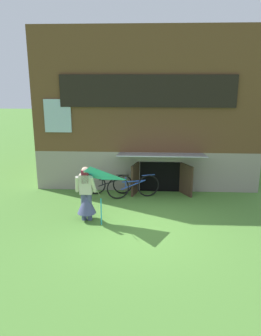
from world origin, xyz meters
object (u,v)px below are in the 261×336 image
Objects in this scene: bicycle_blue at (133,186)px; bicycle_black at (109,184)px; kite at (91,184)px; person at (86,198)px.

bicycle_blue reaches higher than bicycle_black.
bicycle_blue is at bearing -26.68° from bicycle_black.
kite is 0.92× the size of bicycle_blue.
person is at bearing -140.24° from bicycle_blue.
person is 2.20m from bicycle_blue.
bicycle_black is (0.14, 2.74, -0.91)m from kite.
kite is 0.99× the size of bicycle_black.
kite is 2.89m from bicycle_black.
bicycle_blue is at bearing 68.28° from kite.
kite reaches higher than bicycle_blue.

